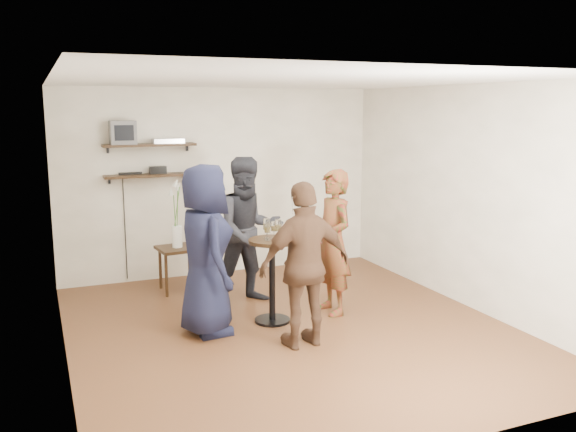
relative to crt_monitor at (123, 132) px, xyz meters
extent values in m
cube|color=#482E17|center=(1.34, -2.38, -2.04)|extent=(4.50, 5.00, 0.04)
cube|color=white|center=(1.34, -2.38, 0.60)|extent=(4.50, 5.00, 0.04)
cube|color=white|center=(1.34, 0.15, -0.72)|extent=(4.50, 0.04, 2.60)
cube|color=white|center=(1.34, -4.89, -0.72)|extent=(4.50, 0.04, 2.60)
cube|color=white|center=(-0.93, -2.38, -0.72)|extent=(0.04, 5.00, 2.60)
cube|color=white|center=(3.61, -2.38, -0.72)|extent=(0.04, 5.00, 2.60)
cube|color=black|center=(0.34, 0.00, -0.17)|extent=(1.20, 0.25, 0.04)
cube|color=black|center=(0.34, 0.00, -0.57)|extent=(1.20, 0.25, 0.04)
cube|color=#59595B|center=(0.00, 0.00, 0.00)|extent=(0.32, 0.30, 0.30)
cube|color=silver|center=(0.58, 0.00, -0.12)|extent=(0.40, 0.24, 0.06)
cube|color=black|center=(0.43, 0.00, -0.50)|extent=(0.22, 0.10, 0.10)
cube|color=black|center=(0.08, 0.05, -0.54)|extent=(0.30, 0.05, 0.03)
cube|color=black|center=(0.54, -0.54, -1.46)|extent=(0.53, 0.53, 0.04)
cylinder|color=black|center=(0.35, -0.74, -1.75)|extent=(0.04, 0.04, 0.54)
cylinder|color=black|center=(0.74, -0.74, -1.75)|extent=(0.04, 0.04, 0.54)
cylinder|color=black|center=(0.35, -0.35, -1.75)|extent=(0.04, 0.04, 0.54)
cylinder|color=black|center=(0.74, -0.35, -1.75)|extent=(0.04, 0.04, 0.54)
cylinder|color=white|center=(0.54, -0.54, -1.30)|extent=(0.13, 0.13, 0.28)
cylinder|color=#387321|center=(0.52, -0.54, -1.02)|extent=(0.01, 0.06, 0.50)
cone|color=silver|center=(0.48, -0.54, -0.72)|extent=(0.06, 0.08, 0.11)
cylinder|color=#387321|center=(0.56, -0.53, -0.99)|extent=(0.03, 0.05, 0.56)
cone|color=silver|center=(0.59, -0.51, -0.66)|extent=(0.10, 0.11, 0.12)
cylinder|color=#387321|center=(0.54, -0.56, -0.97)|extent=(0.09, 0.08, 0.61)
cone|color=silver|center=(0.54, -0.59, -0.61)|extent=(0.12, 0.11, 0.12)
cylinder|color=black|center=(1.24, -2.08, -1.11)|extent=(0.51, 0.51, 0.04)
cylinder|color=black|center=(1.24, -2.08, -1.56)|extent=(0.07, 0.07, 0.86)
cylinder|color=black|center=(1.24, -2.08, -2.00)|extent=(0.39, 0.39, 0.03)
cylinder|color=silver|center=(1.18, -2.12, -1.08)|extent=(0.06, 0.06, 0.00)
cylinder|color=silver|center=(1.18, -2.12, -1.04)|extent=(0.01, 0.01, 0.09)
cylinder|color=silver|center=(1.18, -2.12, -0.94)|extent=(0.06, 0.06, 0.10)
cylinder|color=#EBC761|center=(1.18, -2.12, -0.97)|extent=(0.06, 0.06, 0.06)
cylinder|color=silver|center=(1.30, -2.11, -1.08)|extent=(0.06, 0.06, 0.00)
cylinder|color=silver|center=(1.30, -2.11, -1.03)|extent=(0.01, 0.01, 0.09)
cylinder|color=silver|center=(1.30, -2.11, -0.93)|extent=(0.07, 0.07, 0.12)
cylinder|color=#EBC761|center=(1.30, -2.11, -0.95)|extent=(0.07, 0.07, 0.06)
cylinder|color=silver|center=(1.20, -2.02, -1.08)|extent=(0.06, 0.06, 0.00)
cylinder|color=silver|center=(1.20, -2.02, -1.03)|extent=(0.01, 0.01, 0.10)
cylinder|color=silver|center=(1.20, -2.02, -0.93)|extent=(0.07, 0.07, 0.12)
cylinder|color=#EBC761|center=(1.20, -2.02, -0.95)|extent=(0.07, 0.07, 0.06)
cylinder|color=silver|center=(1.27, -2.06, -1.08)|extent=(0.05, 0.05, 0.00)
cylinder|color=silver|center=(1.27, -2.06, -1.04)|extent=(0.01, 0.01, 0.08)
cylinder|color=silver|center=(1.27, -2.06, -0.95)|extent=(0.06, 0.06, 0.10)
cylinder|color=#EBC761|center=(1.27, -2.06, -0.97)|extent=(0.06, 0.06, 0.05)
imported|color=maroon|center=(2.00, -2.05, -1.19)|extent=(0.42, 0.62, 1.66)
imported|color=black|center=(1.24, -1.32, -1.13)|extent=(0.86, 0.68, 1.77)
imported|color=black|center=(0.49, -2.12, -1.13)|extent=(0.61, 0.90, 1.78)
imported|color=#482E1E|center=(1.30, -2.83, -1.20)|extent=(0.99, 0.47, 1.64)
camera|label=1|loc=(-1.08, -8.07, 0.33)|focal=38.00mm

